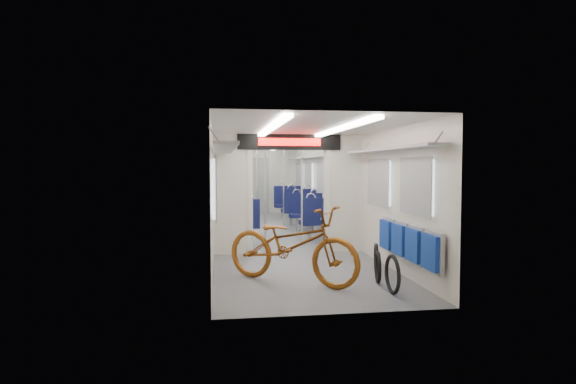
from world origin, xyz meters
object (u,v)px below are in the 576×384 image
object	(u,v)px
stanchion_near_right	(302,192)
seat_bay_near_left	(237,215)
stanchion_near_left	(265,192)
bike_hoop_b	(378,269)
seat_bay_far_left	(232,204)
bicycle	(292,244)
flip_bench	(407,242)
stanchion_far_left	(257,186)
seat_bay_near_right	(313,213)
bike_hoop_a	(392,276)
stanchion_far_right	(284,186)
seat_bay_far_right	(294,203)
bike_hoop_c	(376,260)

from	to	relation	value
stanchion_near_right	seat_bay_near_left	bearing A→B (deg)	130.31
stanchion_near_left	stanchion_near_right	xyz separation A→B (m)	(0.74, -0.13, 0.00)
bike_hoop_b	seat_bay_far_left	world-z (taller)	seat_bay_far_left
bicycle	seat_bay_far_left	world-z (taller)	bicycle
bicycle	flip_bench	world-z (taller)	bicycle
bike_hoop_b	stanchion_near_left	bearing A→B (deg)	111.64
bike_hoop_b	stanchion_far_left	world-z (taller)	stanchion_far_left
bike_hoop_b	seat_bay_near_right	xyz separation A→B (m)	(0.03, 4.97, 0.33)
bike_hoop_a	stanchion_far_right	world-z (taller)	stanchion_far_right
bicycle	stanchion_far_right	size ratio (longest dim) A/B	0.93
seat_bay_near_left	bicycle	bearing A→B (deg)	-82.17
seat_bay_near_right	bicycle	bearing A→B (deg)	-104.76
seat_bay_far_right	seat_bay_near_left	bearing A→B (deg)	-119.34
bicycle	bike_hoop_c	size ratio (longest dim) A/B	4.49
stanchion_far_right	stanchion_far_left	bearing A→B (deg)	-171.15
bike_hoop_a	seat_bay_far_left	world-z (taller)	seat_bay_far_left
bicycle	seat_bay_far_left	xyz separation A→B (m)	(-0.61, 8.23, -0.03)
flip_bench	seat_bay_near_right	distance (m)	4.96
bike_hoop_a	stanchion_far_right	bearing A→B (deg)	93.87
seat_bay_far_right	stanchion_near_left	world-z (taller)	stanchion_near_left
bike_hoop_b	seat_bay_near_right	size ratio (longest dim) A/B	0.23
seat_bay_near_right	stanchion_near_right	world-z (taller)	stanchion_near_right
bike_hoop_a	seat_bay_near_right	distance (m)	5.57
bike_hoop_a	seat_bay_near_right	bearing A→B (deg)	89.60
seat_bay_far_right	seat_bay_far_left	bearing A→B (deg)	166.36
seat_bay_near_left	flip_bench	bearing A→B (deg)	-63.67
seat_bay_near_right	stanchion_near_right	bearing A→B (deg)	-108.00
flip_bench	stanchion_near_left	xyz separation A→B (m)	(-1.75, 3.25, 0.57)
seat_bay_near_left	stanchion_near_right	size ratio (longest dim) A/B	0.90
seat_bay_near_left	stanchion_near_left	size ratio (longest dim) A/B	0.90
flip_bench	seat_bay_near_left	xyz separation A→B (m)	(-2.29, 4.62, -0.04)
seat_bay_near_left	stanchion_far_right	xyz separation A→B (m)	(1.35, 1.82, 0.61)
flip_bench	seat_bay_far_left	bearing A→B (deg)	105.23
bike_hoop_a	stanchion_near_right	world-z (taller)	stanchion_near_right
flip_bench	seat_bay_near_left	bearing A→B (deg)	116.33
bike_hoop_a	bike_hoop_b	size ratio (longest dim) A/B	1.13
stanchion_near_left	stanchion_far_left	distance (m)	3.08
flip_bench	stanchion_far_left	size ratio (longest dim) A/B	0.92
stanchion_near_left	seat_bay_far_left	bearing A→B (deg)	95.92
seat_bay_near_right	stanchion_far_right	distance (m)	1.70
flip_bench	stanchion_far_right	world-z (taller)	stanchion_far_right
bike_hoop_a	seat_bay_near_left	world-z (taller)	seat_bay_near_left
bike_hoop_c	seat_bay_far_left	distance (m)	8.04
stanchion_near_left	stanchion_near_right	distance (m)	0.75
seat_bay_near_right	stanchion_far_left	size ratio (longest dim) A/B	0.88
seat_bay_near_right	seat_bay_far_right	xyz separation A→B (m)	(-0.00, 3.01, 0.03)
seat_bay_far_right	stanchion_far_left	world-z (taller)	stanchion_far_left
stanchion_far_right	seat_bay_far_left	bearing A→B (deg)	124.55
seat_bay_far_right	flip_bench	bearing A→B (deg)	-86.98
flip_bench	stanchion_far_right	distance (m)	6.53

